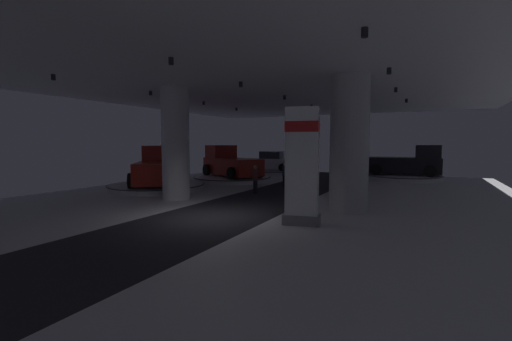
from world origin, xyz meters
The scene contains 15 objects.
ground centered at (0.00, 0.00, -0.02)m, with size 24.00×44.00×0.06m.
ceiling_with_spotlights centered at (0.00, 0.00, 5.55)m, with size 24.00×44.00×0.39m.
column_right centered at (4.43, 3.42, 2.75)m, with size 1.54×1.54×5.50m.
column_left centered at (-3.97, 2.82, 2.75)m, with size 1.36×1.36×5.50m.
brand_sign_pylon centered at (3.47, 0.41, 2.07)m, with size 1.36×0.87×4.01m.
display_platform_far_left centered at (-5.65, 11.20, 0.19)m, with size 5.68×5.68×0.34m.
pickup_truck_far_left centered at (-5.93, 11.35, 1.28)m, with size 5.66×4.50×2.30m.
display_platform_deep_right centered at (5.57, 18.10, 0.20)m, with size 5.68×5.68×0.36m.
pickup_truck_deep_right centered at (5.89, 18.11, 1.29)m, with size 5.37×2.79×2.30m.
display_platform_mid_left centered at (-7.32, 5.07, 0.19)m, with size 5.68×5.68×0.34m.
pickup_truck_mid_left centered at (-7.51, 5.32, 1.27)m, with size 4.88×5.49×2.30m.
display_platform_deep_left centered at (-5.64, 18.00, 0.19)m, with size 4.90×4.90×0.35m.
display_car_deep_left centered at (-5.61, 18.00, 1.11)m, with size 4.40×2.66×1.71m.
visitor_walking_near centered at (-0.75, 9.41, 0.91)m, with size 0.32×0.32×1.59m.
visitor_walking_far centered at (-1.19, 6.15, 0.91)m, with size 0.32×0.32×1.59m.
Camera 1 is at (7.31, -10.80, 2.79)m, focal length 24.27 mm.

